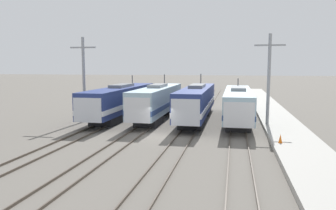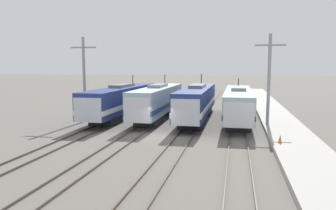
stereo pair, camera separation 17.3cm
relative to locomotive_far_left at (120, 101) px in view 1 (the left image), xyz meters
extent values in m
plane|color=#666059|center=(7.02, -9.56, -2.10)|extent=(400.00, 400.00, 0.00)
cube|color=#4C4238|center=(-0.72, -9.56, -2.02)|extent=(0.07, 120.00, 0.15)
cube|color=#4C4238|center=(0.72, -9.56, -2.02)|extent=(0.07, 120.00, 0.15)
cube|color=#4C4238|center=(3.96, -9.56, -2.02)|extent=(0.07, 120.00, 0.15)
cube|color=#4C4238|center=(5.39, -9.56, -2.02)|extent=(0.07, 120.00, 0.15)
cube|color=#4C4238|center=(8.64, -9.56, -2.02)|extent=(0.07, 120.00, 0.15)
cube|color=#4C4238|center=(10.07, -9.56, -2.02)|extent=(0.07, 120.00, 0.15)
cube|color=#4C4238|center=(13.31, -9.56, -2.02)|extent=(0.07, 120.00, 0.15)
cube|color=#4C4238|center=(14.75, -9.56, -2.02)|extent=(0.07, 120.00, 0.15)
cube|color=black|center=(0.00, -4.29, -1.62)|extent=(2.60, 4.28, 0.95)
cube|color=black|center=(0.00, 5.43, -1.62)|extent=(2.60, 4.28, 0.95)
cube|color=navy|center=(0.00, 0.57, 0.23)|extent=(3.06, 19.45, 2.77)
cube|color=silver|center=(0.00, 0.57, -0.32)|extent=(3.10, 19.49, 0.50)
cube|color=silver|center=(0.00, -8.10, 0.03)|extent=(2.81, 2.31, 2.35)
cube|color=black|center=(0.00, -9.17, 0.54)|extent=(2.39, 0.08, 0.66)
cube|color=slate|center=(0.00, 0.57, 1.79)|extent=(1.68, 4.86, 0.35)
cylinder|color=#38383D|center=(0.00, 4.85, 2.28)|extent=(0.12, 0.12, 1.33)
cube|color=#232326|center=(4.68, -4.19, -1.62)|extent=(2.38, 3.77, 0.95)
cube|color=#232326|center=(4.68, 4.38, -1.62)|extent=(2.38, 3.77, 0.95)
cube|color=#9EBCCC|center=(4.68, 0.10, 0.27)|extent=(2.80, 17.14, 2.84)
cube|color=navy|center=(4.68, 0.10, -0.30)|extent=(2.84, 17.18, 0.51)
cube|color=silver|center=(4.68, -7.67, 0.06)|extent=(2.57, 1.80, 2.41)
cube|color=black|center=(4.68, -8.49, 0.59)|extent=(2.19, 0.08, 0.68)
cube|color=gray|center=(4.68, 0.10, 1.86)|extent=(1.54, 4.28, 0.35)
cylinder|color=#38383D|center=(4.68, 3.87, 2.40)|extent=(0.12, 0.12, 1.42)
cube|color=black|center=(9.35, -4.42, -1.62)|extent=(2.41, 4.10, 0.95)
cube|color=black|center=(9.35, 4.89, -1.62)|extent=(2.41, 4.10, 0.95)
cube|color=navy|center=(9.35, 0.23, 0.28)|extent=(2.84, 18.63, 2.86)
cube|color=silver|center=(9.35, 0.23, -0.29)|extent=(2.88, 18.67, 0.51)
cube|color=silver|center=(9.35, -8.04, 0.06)|extent=(2.61, 2.27, 2.43)
cube|color=black|center=(9.35, -9.10, 0.60)|extent=(2.22, 0.08, 0.68)
cube|color=slate|center=(9.35, 0.23, 1.88)|extent=(1.56, 4.66, 0.35)
cylinder|color=#38383D|center=(9.35, 4.33, 2.45)|extent=(0.12, 0.12, 1.49)
cube|color=#232326|center=(14.03, -4.56, -1.62)|extent=(2.46, 3.99, 0.95)
cube|color=#232326|center=(14.03, 4.50, -1.62)|extent=(2.46, 3.99, 0.95)
cube|color=#9EBCCC|center=(14.03, -0.03, 0.17)|extent=(2.90, 18.13, 2.64)
cube|color=navy|center=(14.03, -0.03, -0.36)|extent=(2.94, 18.17, 0.48)
cube|color=silver|center=(14.03, -7.96, -0.03)|extent=(2.66, 2.47, 2.25)
cube|color=black|center=(14.03, -9.12, 0.47)|extent=(2.26, 0.08, 0.63)
cube|color=gray|center=(14.03, -0.03, 1.67)|extent=(1.59, 4.53, 0.35)
cylinder|color=#38383D|center=(14.03, 3.96, 2.08)|extent=(0.12, 0.12, 1.18)
cylinder|color=gray|center=(-3.03, -3.49, 2.64)|extent=(0.32, 0.32, 9.48)
cube|color=gray|center=(-3.03, -3.49, 6.24)|extent=(2.99, 0.16, 0.16)
cylinder|color=gray|center=(16.95, -3.49, 2.64)|extent=(0.32, 0.32, 9.48)
cube|color=gray|center=(16.95, -3.49, 6.24)|extent=(2.99, 0.16, 0.16)
cube|color=#A8A59E|center=(18.54, -9.56, -1.90)|extent=(4.00, 120.00, 0.40)
cone|color=orange|center=(17.15, -11.85, -1.36)|extent=(0.30, 0.30, 0.69)
camera|label=1|loc=(13.57, -37.72, 4.17)|focal=35.00mm
camera|label=2|loc=(13.74, -37.68, 4.17)|focal=35.00mm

